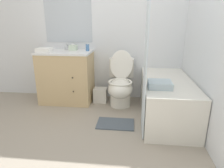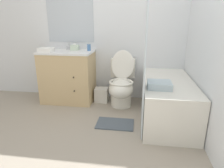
{
  "view_description": "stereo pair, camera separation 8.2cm",
  "coord_description": "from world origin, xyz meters",
  "px_view_note": "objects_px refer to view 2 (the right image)",
  "views": [
    {
      "loc": [
        0.36,
        -1.88,
        1.36
      ],
      "look_at": [
        0.08,
        0.71,
        0.52
      ],
      "focal_mm": 32.0,
      "sensor_mm": 36.0,
      "label": 1
    },
    {
      "loc": [
        0.45,
        -1.87,
        1.36
      ],
      "look_at": [
        0.08,
        0.71,
        0.52
      ],
      "focal_mm": 32.0,
      "sensor_mm": 36.0,
      "label": 2
    }
  ],
  "objects_px": {
    "toilet": "(122,85)",
    "bathtub": "(167,99)",
    "tissue_box": "(75,47)",
    "soap_dispenser": "(89,47)",
    "hand_towel_folded": "(46,50)",
    "bath_mat": "(115,124)",
    "bath_towel_folded": "(159,85)",
    "sink_faucet": "(70,47)",
    "vanity_cabinet": "(68,76)",
    "wastebasket": "(102,95)"
  },
  "relations": [
    {
      "from": "tissue_box",
      "to": "hand_towel_folded",
      "type": "relative_size",
      "value": 0.56
    },
    {
      "from": "tissue_box",
      "to": "bath_towel_folded",
      "type": "height_order",
      "value": "tissue_box"
    },
    {
      "from": "toilet",
      "to": "sink_faucet",
      "type": "bearing_deg",
      "value": 164.08
    },
    {
      "from": "sink_faucet",
      "to": "hand_towel_folded",
      "type": "height_order",
      "value": "sink_faucet"
    },
    {
      "from": "soap_dispenser",
      "to": "hand_towel_folded",
      "type": "relative_size",
      "value": 0.62
    },
    {
      "from": "bathtub",
      "to": "tissue_box",
      "type": "bearing_deg",
      "value": 159.45
    },
    {
      "from": "vanity_cabinet",
      "to": "wastebasket",
      "type": "xyz_separation_m",
      "value": [
        0.58,
        0.01,
        -0.32
      ]
    },
    {
      "from": "hand_towel_folded",
      "to": "vanity_cabinet",
      "type": "bearing_deg",
      "value": 27.56
    },
    {
      "from": "hand_towel_folded",
      "to": "bath_mat",
      "type": "relative_size",
      "value": 0.44
    },
    {
      "from": "vanity_cabinet",
      "to": "bath_towel_folded",
      "type": "distance_m",
      "value": 1.67
    },
    {
      "from": "tissue_box",
      "to": "soap_dispenser",
      "type": "distance_m",
      "value": 0.26
    },
    {
      "from": "toilet",
      "to": "hand_towel_folded",
      "type": "xyz_separation_m",
      "value": [
        -1.21,
        -0.06,
        0.56
      ]
    },
    {
      "from": "bath_towel_folded",
      "to": "bath_mat",
      "type": "distance_m",
      "value": 0.81
    },
    {
      "from": "vanity_cabinet",
      "to": "toilet",
      "type": "relative_size",
      "value": 0.98
    },
    {
      "from": "bathtub",
      "to": "tissue_box",
      "type": "distance_m",
      "value": 1.73
    },
    {
      "from": "tissue_box",
      "to": "wastebasket",
      "type": "bearing_deg",
      "value": -13.45
    },
    {
      "from": "toilet",
      "to": "soap_dispenser",
      "type": "height_order",
      "value": "soap_dispenser"
    },
    {
      "from": "tissue_box",
      "to": "soap_dispenser",
      "type": "height_order",
      "value": "soap_dispenser"
    },
    {
      "from": "sink_faucet",
      "to": "soap_dispenser",
      "type": "distance_m",
      "value": 0.38
    },
    {
      "from": "sink_faucet",
      "to": "toilet",
      "type": "distance_m",
      "value": 1.12
    },
    {
      "from": "tissue_box",
      "to": "bath_towel_folded",
      "type": "distance_m",
      "value": 1.66
    },
    {
      "from": "tissue_box",
      "to": "bath_mat",
      "type": "height_order",
      "value": "tissue_box"
    },
    {
      "from": "tissue_box",
      "to": "bath_mat",
      "type": "xyz_separation_m",
      "value": [
        0.8,
        -0.88,
        -0.91
      ]
    },
    {
      "from": "vanity_cabinet",
      "to": "sink_faucet",
      "type": "bearing_deg",
      "value": 90.0
    },
    {
      "from": "bath_towel_folded",
      "to": "vanity_cabinet",
      "type": "bearing_deg",
      "value": 151.39
    },
    {
      "from": "sink_faucet",
      "to": "bath_mat",
      "type": "xyz_separation_m",
      "value": [
        0.91,
        -0.94,
        -0.9
      ]
    },
    {
      "from": "wastebasket",
      "to": "bath_mat",
      "type": "height_order",
      "value": "wastebasket"
    },
    {
      "from": "tissue_box",
      "to": "hand_towel_folded",
      "type": "height_order",
      "value": "tissue_box"
    },
    {
      "from": "sink_faucet",
      "to": "wastebasket",
      "type": "xyz_separation_m",
      "value": [
        0.58,
        -0.17,
        -0.78
      ]
    },
    {
      "from": "bathtub",
      "to": "tissue_box",
      "type": "xyz_separation_m",
      "value": [
        -1.5,
        0.56,
        0.63
      ]
    },
    {
      "from": "hand_towel_folded",
      "to": "bath_mat",
      "type": "distance_m",
      "value": 1.61
    },
    {
      "from": "sink_faucet",
      "to": "bath_mat",
      "type": "relative_size",
      "value": 0.28
    },
    {
      "from": "vanity_cabinet",
      "to": "bath_mat",
      "type": "xyz_separation_m",
      "value": [
        0.91,
        -0.76,
        -0.44
      ]
    },
    {
      "from": "bathtub",
      "to": "wastebasket",
      "type": "relative_size",
      "value": 5.91
    },
    {
      "from": "toilet",
      "to": "bath_towel_folded",
      "type": "bearing_deg",
      "value": -53.37
    },
    {
      "from": "toilet",
      "to": "bathtub",
      "type": "relative_size",
      "value": 0.62
    },
    {
      "from": "bath_towel_folded",
      "to": "soap_dispenser",
      "type": "bearing_deg",
      "value": 141.57
    },
    {
      "from": "toilet",
      "to": "bathtub",
      "type": "bearing_deg",
      "value": -27.88
    },
    {
      "from": "toilet",
      "to": "hand_towel_folded",
      "type": "distance_m",
      "value": 1.34
    },
    {
      "from": "vanity_cabinet",
      "to": "tissue_box",
      "type": "height_order",
      "value": "tissue_box"
    },
    {
      "from": "bath_towel_folded",
      "to": "bath_mat",
      "type": "height_order",
      "value": "bath_towel_folded"
    },
    {
      "from": "sink_faucet",
      "to": "hand_towel_folded",
      "type": "distance_m",
      "value": 0.43
    },
    {
      "from": "hand_towel_folded",
      "to": "bathtub",
      "type": "bearing_deg",
      "value": -8.91
    },
    {
      "from": "tissue_box",
      "to": "sink_faucet",
      "type": "bearing_deg",
      "value": 149.83
    },
    {
      "from": "wastebasket",
      "to": "bath_towel_folded",
      "type": "xyz_separation_m",
      "value": [
        0.88,
        -0.8,
        0.48
      ]
    },
    {
      "from": "toilet",
      "to": "soap_dispenser",
      "type": "xyz_separation_m",
      "value": [
        -0.57,
        0.16,
        0.59
      ]
    },
    {
      "from": "toilet",
      "to": "soap_dispenser",
      "type": "distance_m",
      "value": 0.83
    },
    {
      "from": "vanity_cabinet",
      "to": "soap_dispenser",
      "type": "height_order",
      "value": "soap_dispenser"
    },
    {
      "from": "soap_dispenser",
      "to": "toilet",
      "type": "bearing_deg",
      "value": -15.6
    },
    {
      "from": "bathtub",
      "to": "bath_towel_folded",
      "type": "xyz_separation_m",
      "value": [
        -0.15,
        -0.35,
        0.32
      ]
    }
  ]
}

